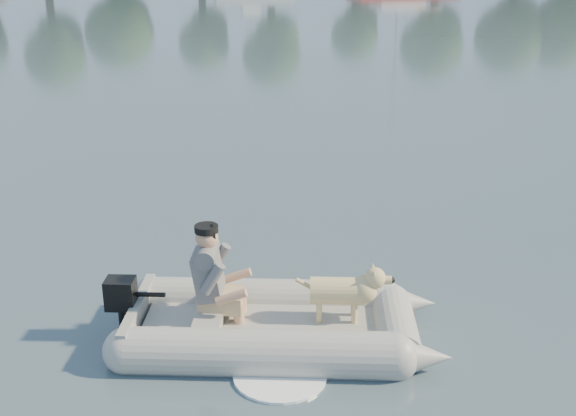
{
  "coord_description": "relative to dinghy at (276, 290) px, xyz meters",
  "views": [
    {
      "loc": [
        -0.71,
        -5.78,
        3.61
      ],
      "look_at": [
        -0.03,
        1.79,
        0.75
      ],
      "focal_mm": 45.0,
      "sensor_mm": 36.0,
      "label": 1
    }
  ],
  "objects": [
    {
      "name": "water",
      "position": [
        0.28,
        -0.23,
        -0.52
      ],
      "size": [
        160.0,
        160.0,
        0.0
      ],
      "primitive_type": "plane",
      "color": "slate",
      "rests_on": "ground"
    },
    {
      "name": "dinghy",
      "position": [
        0.0,
        0.0,
        0.0
      ],
      "size": [
        4.48,
        3.34,
        1.24
      ],
      "primitive_type": null,
      "rotation": [
        0.0,
        0.0,
        -0.13
      ],
      "color": "#989893",
      "rests_on": "water"
    },
    {
      "name": "man",
      "position": [
        -0.61,
        0.12,
        0.17
      ],
      "size": [
        0.71,
        0.63,
        0.95
      ],
      "primitive_type": null,
      "rotation": [
        0.0,
        0.0,
        -0.13
      ],
      "color": "slate",
      "rests_on": "dinghy"
    },
    {
      "name": "dog",
      "position": [
        0.57,
        -0.03,
        -0.06
      ],
      "size": [
        0.85,
        0.4,
        0.55
      ],
      "primitive_type": null,
      "rotation": [
        0.0,
        0.0,
        -0.13
      ],
      "color": "tan",
      "rests_on": "dinghy"
    },
    {
      "name": "outboard_motor",
      "position": [
        -1.46,
        0.19,
        -0.24
      ],
      "size": [
        0.4,
        0.3,
        0.7
      ],
      "primitive_type": null,
      "rotation": [
        0.0,
        0.0,
        -0.13
      ],
      "color": "black",
      "rests_on": "dinghy"
    }
  ]
}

